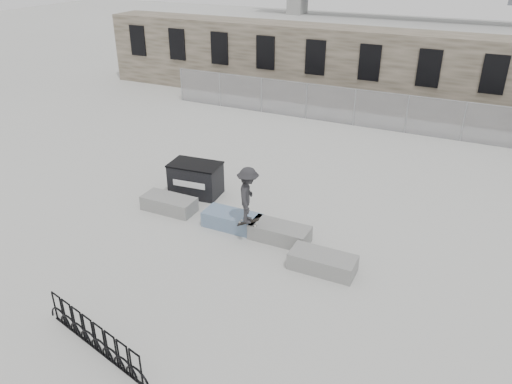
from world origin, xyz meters
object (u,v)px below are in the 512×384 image
dumpster (196,179)px  bike_rack (94,336)px  planter_center_left (232,220)px  skateboarder (248,195)px  planter_far_left (169,203)px  planter_offset (323,262)px  planter_center_right (280,232)px

dumpster → bike_rack: dumpster is taller
planter_center_left → skateboarder: bearing=-30.1°
planter_far_left → dumpster: 1.65m
planter_offset → bike_rack: 6.79m
bike_rack → planter_offset: bearing=55.2°
dumpster → planter_offset: bearing=-29.5°
planter_offset → planter_far_left: bearing=169.9°
planter_far_left → planter_center_right: size_ratio=1.00×
planter_far_left → planter_offset: bearing=-10.1°
planter_far_left → planter_center_right: (4.50, -0.12, 0.00)m
dumpster → bike_rack: size_ratio=0.53×
bike_rack → skateboarder: size_ratio=1.86×
planter_offset → dumpster: bearing=156.2°
planter_offset → skateboarder: 3.15m
planter_center_left → bike_rack: bearing=-91.8°
planter_far_left → planter_center_right: 4.50m
planter_offset → skateboarder: size_ratio=0.95×
bike_rack → skateboarder: 6.34m
bike_rack → skateboarder: skateboarder is taller
planter_center_right → dumpster: size_ratio=0.96×
planter_far_left → planter_center_left: bearing=-1.4°
planter_far_left → bike_rack: (2.47, -6.70, 0.15)m
planter_center_right → skateboarder: (-0.94, -0.46, 1.38)m
skateboarder → planter_center_right: bearing=-84.9°
planter_far_left → dumpster: dumpster is taller
planter_far_left → bike_rack: 7.14m
planter_center_left → planter_offset: (3.67, -1.06, 0.00)m
planter_offset → dumpster: 6.75m
planter_far_left → planter_center_left: 2.68m
planter_center_right → bike_rack: size_ratio=0.51×
bike_rack → planter_center_left: bearing=88.2°
planter_offset → bike_rack: bike_rack is taller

